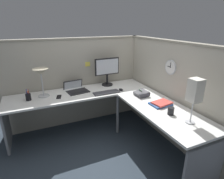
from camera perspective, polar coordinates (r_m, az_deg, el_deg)
ground_plane at (r=3.17m, az=0.27°, el=-15.11°), size 6.80×6.80×0.00m
cubicle_wall_back at (r=3.46m, az=-11.24°, el=2.32°), size 2.57×0.12×1.58m
cubicle_wall_right at (r=3.04m, az=17.58°, el=-0.79°), size 0.12×2.37×1.58m
desk at (r=2.76m, az=-2.07°, el=-5.57°), size 2.35×2.15×0.73m
monitor at (r=3.34m, az=-1.51°, el=6.17°), size 0.46×0.20×0.50m
laptop at (r=3.21m, az=-11.12°, el=0.17°), size 0.39×0.43×0.22m
keyboard at (r=3.03m, az=-1.74°, el=-0.92°), size 0.43×0.14×0.02m
computer_mouse at (r=3.14m, az=2.79°, el=-0.04°), size 0.06×0.10×0.03m
desk_lamp_dome at (r=2.99m, az=-21.11°, el=4.52°), size 0.24×0.24×0.44m
pen_cup at (r=3.01m, az=-24.43°, el=-2.09°), size 0.08×0.08×0.18m
cell_phone at (r=2.99m, az=-16.06°, el=-2.18°), size 0.10×0.16×0.01m
office_phone at (r=2.94m, az=9.15°, el=-1.31°), size 0.19×0.21×0.11m
book_stack at (r=2.69m, az=14.91°, el=-4.20°), size 0.30×0.23×0.04m
desk_lamp_paper at (r=2.20m, az=24.25°, el=-0.61°), size 0.13×0.13×0.53m
coffee_mug at (r=2.45m, az=17.71°, el=-6.32°), size 0.08×0.08×0.10m
wall_clock at (r=2.88m, az=17.71°, el=6.54°), size 0.04×0.22×0.22m
pinned_note_leftmost at (r=3.50m, az=-2.12°, el=8.00°), size 0.07×0.00×0.10m
pinned_note_middle at (r=3.39m, az=-7.53°, el=7.77°), size 0.09×0.00×0.08m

